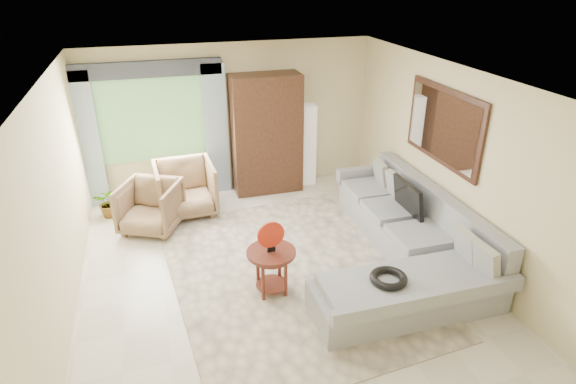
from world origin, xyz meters
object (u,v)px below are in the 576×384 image
object	(u,v)px
tv_screen	(408,198)
potted_plant	(110,202)
sectional_sofa	(406,245)
coffee_table	(271,271)
armchair_right	(185,189)
floor_lamp	(308,145)
armoire	(266,134)
armchair_left	(150,207)

from	to	relation	value
tv_screen	potted_plant	xyz separation A→B (m)	(-4.22, 2.06, -0.47)
sectional_sofa	coffee_table	world-z (taller)	sectional_sofa
armchair_right	floor_lamp	bearing A→B (deg)	11.83
armchair_right	armoire	size ratio (longest dim) A/B	0.46
armchair_left	potted_plant	world-z (taller)	armchair_left
armchair_left	armchair_right	xyz separation A→B (m)	(0.57, 0.42, 0.05)
coffee_table	potted_plant	xyz separation A→B (m)	(-2.01, 2.71, -0.07)
armchair_left	armoire	distance (m)	2.38
potted_plant	sectional_sofa	bearing A→B (deg)	-33.22
potted_plant	armoire	distance (m)	2.85
tv_screen	armchair_right	distance (m)	3.54
sectional_sofa	tv_screen	bearing A→B (deg)	63.17
armchair_left	potted_plant	bearing A→B (deg)	161.15
armchair_left	floor_lamp	size ratio (longest dim) A/B	0.57
sectional_sofa	floor_lamp	world-z (taller)	floor_lamp
sectional_sofa	armoire	world-z (taller)	armoire
coffee_table	armoire	world-z (taller)	armoire
tv_screen	floor_lamp	bearing A→B (deg)	106.07
potted_plant	floor_lamp	world-z (taller)	floor_lamp
sectional_sofa	potted_plant	xyz separation A→B (m)	(-3.95, 2.59, -0.03)
armoire	floor_lamp	size ratio (longest dim) A/B	1.40
armchair_right	potted_plant	size ratio (longest dim) A/B	1.92
tv_screen	armchair_right	size ratio (longest dim) A/B	0.77
coffee_table	sectional_sofa	bearing A→B (deg)	3.71
sectional_sofa	armchair_right	xyz separation A→B (m)	(-2.74, 2.36, 0.15)
tv_screen	floor_lamp	xyz separation A→B (m)	(-0.70, 2.43, 0.03)
armchair_right	armoire	distance (m)	1.71
coffee_table	armchair_left	size ratio (longest dim) A/B	0.71
tv_screen	armoire	bearing A→B (deg)	122.33
potted_plant	floor_lamp	distance (m)	3.57
armchair_left	floor_lamp	world-z (taller)	floor_lamp
armchair_right	armchair_left	bearing A→B (deg)	-146.74
armchair_left	floor_lamp	xyz separation A→B (m)	(2.88, 1.01, 0.36)
tv_screen	armchair_right	world-z (taller)	tv_screen
tv_screen	armoire	world-z (taller)	armoire
sectional_sofa	potted_plant	bearing A→B (deg)	146.78
tv_screen	coffee_table	distance (m)	2.33
coffee_table	floor_lamp	xyz separation A→B (m)	(1.51, 3.08, 0.43)
floor_lamp	armchair_left	bearing A→B (deg)	-160.74
coffee_table	potted_plant	world-z (taller)	coffee_table
sectional_sofa	potted_plant	world-z (taller)	sectional_sofa
coffee_table	floor_lamp	bearing A→B (deg)	63.98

